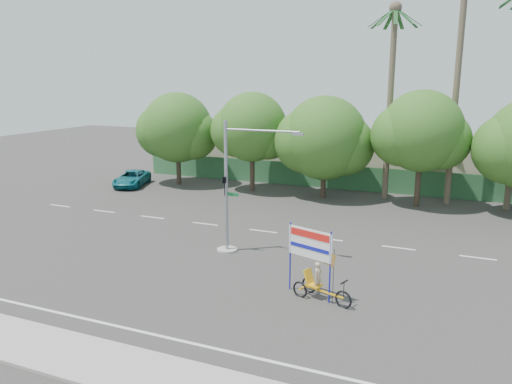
% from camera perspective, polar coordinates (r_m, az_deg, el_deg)
% --- Properties ---
extents(ground, '(120.00, 120.00, 0.00)m').
position_cam_1_polar(ground, '(22.80, -2.05, -10.62)').
color(ground, '#33302D').
rests_on(ground, ground).
extents(sidewalk_near, '(50.00, 2.40, 0.12)m').
position_cam_1_polar(sidewalk_near, '(17.04, -13.31, -19.48)').
color(sidewalk_near, gray).
rests_on(sidewalk_near, ground).
extents(fence, '(38.00, 0.08, 2.00)m').
position_cam_1_polar(fence, '(42.19, 10.24, 1.62)').
color(fence, '#336B3D').
rests_on(fence, ground).
extents(building_left, '(12.00, 8.00, 4.00)m').
position_cam_1_polar(building_left, '(49.25, 0.01, 4.60)').
color(building_left, beige).
rests_on(building_left, ground).
extents(building_right, '(14.00, 8.00, 3.60)m').
position_cam_1_polar(building_right, '(45.56, 21.42, 2.78)').
color(building_right, beige).
rests_on(building_right, ground).
extents(tree_far_left, '(7.14, 6.00, 7.96)m').
position_cam_1_polar(tree_far_left, '(43.68, -9.04, 7.03)').
color(tree_far_left, '#473828').
rests_on(tree_far_left, ground).
extents(tree_left, '(6.66, 5.60, 8.07)m').
position_cam_1_polar(tree_left, '(40.42, -0.50, 7.15)').
color(tree_left, '#473828').
rests_on(tree_left, ground).
extents(tree_center, '(7.62, 6.40, 7.85)m').
position_cam_1_polar(tree_center, '(38.54, 7.76, 5.87)').
color(tree_center, '#473828').
rests_on(tree_center, ground).
extents(tree_right, '(6.90, 5.80, 8.36)m').
position_cam_1_polar(tree_right, '(37.27, 18.31, 6.30)').
color(tree_right, '#473828').
rests_on(tree_right, ground).
extents(palm_tall, '(3.73, 3.79, 17.45)m').
position_cam_1_polar(palm_tall, '(38.50, 22.19, 14.01)').
color(palm_tall, '#70604C').
rests_on(palm_tall, ground).
extents(palm_short, '(3.73, 3.79, 14.45)m').
position_cam_1_polar(palm_short, '(38.83, 15.20, 12.10)').
color(palm_short, '#70604C').
rests_on(palm_short, ground).
extents(traffic_signal, '(4.72, 1.10, 7.00)m').
position_cam_1_polar(traffic_signal, '(26.19, -2.82, -0.76)').
color(traffic_signal, gray).
rests_on(traffic_signal, ground).
extents(trike_billboard, '(3.03, 1.33, 3.12)m').
position_cam_1_polar(trike_billboard, '(21.25, 6.79, -8.83)').
color(trike_billboard, black).
rests_on(trike_billboard, ground).
extents(pickup_truck, '(3.51, 5.20, 1.32)m').
position_cam_1_polar(pickup_truck, '(44.30, -14.01, 1.52)').
color(pickup_truck, '#106672').
rests_on(pickup_truck, ground).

